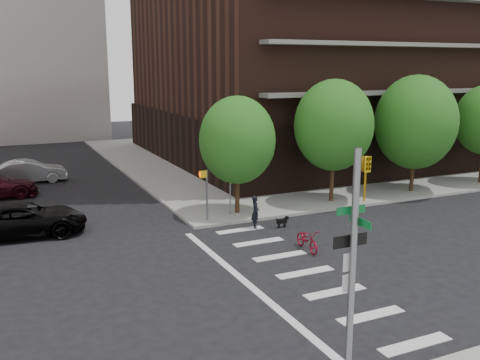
{
  "coord_description": "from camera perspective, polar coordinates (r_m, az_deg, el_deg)",
  "views": [
    {
      "loc": [
        -7.47,
        -16.6,
        7.86
      ],
      "look_at": [
        3.0,
        6.0,
        2.5
      ],
      "focal_mm": 40.0,
      "sensor_mm": 36.0,
      "label": 1
    }
  ],
  "objects": [
    {
      "name": "ground",
      "position": [
        19.82,
        -0.59,
        -11.21
      ],
      "size": [
        120.0,
        120.0,
        0.0
      ],
      "primitive_type": "plane",
      "color": "black",
      "rests_on": "ground"
    },
    {
      "name": "sidewalk_ne",
      "position": [
        49.5,
        9.93,
        2.92
      ],
      "size": [
        39.0,
        33.0,
        0.15
      ],
      "primitive_type": "cube",
      "color": "gray",
      "rests_on": "ground"
    },
    {
      "name": "crosswalk",
      "position": [
        20.75,
        5.06,
        -10.14
      ],
      "size": [
        3.85,
        13.0,
        0.01
      ],
      "color": "silver",
      "rests_on": "ground"
    },
    {
      "name": "tree_a",
      "position": [
        27.85,
        -0.3,
        4.27
      ],
      "size": [
        4.0,
        4.0,
        5.9
      ],
      "color": "#301E11",
      "rests_on": "sidewalk_ne"
    },
    {
      "name": "tree_b",
      "position": [
        30.75,
        9.98,
        5.78
      ],
      "size": [
        4.5,
        4.5,
        6.65
      ],
      "color": "#301E11",
      "rests_on": "sidewalk_ne"
    },
    {
      "name": "tree_c",
      "position": [
        34.53,
        18.23,
        5.87
      ],
      "size": [
        5.0,
        5.0,
        6.8
      ],
      "color": "#301E11",
      "rests_on": "sidewalk_ne"
    },
    {
      "name": "traffic_signal",
      "position": [
        12.59,
        11.85,
        -12.33
      ],
      "size": [
        0.9,
        0.75,
        6.0
      ],
      "color": "slate",
      "rests_on": "sidewalk_s"
    },
    {
      "name": "pedestrian_signal",
      "position": [
        27.07,
        -3.02,
        -0.69
      ],
      "size": [
        2.18,
        0.67,
        2.6
      ],
      "color": "slate",
      "rests_on": "sidewalk_ne"
    },
    {
      "name": "parked_car_black",
      "position": [
        26.97,
        -22.16,
        -3.95
      ],
      "size": [
        3.03,
        5.92,
        1.6
      ],
      "primitive_type": "imported",
      "rotation": [
        0.0,
        0.0,
        1.51
      ],
      "color": "black",
      "rests_on": "ground"
    },
    {
      "name": "parked_car_silver",
      "position": [
        39.03,
        -21.54,
        0.86
      ],
      "size": [
        1.74,
        4.82,
        1.58
      ],
      "primitive_type": "imported",
      "rotation": [
        0.0,
        0.0,
        1.58
      ],
      "color": "#9FA3A6",
      "rests_on": "ground"
    },
    {
      "name": "scooter",
      "position": [
        23.39,
        7.18,
        -6.33
      ],
      "size": [
        0.8,
        1.9,
        0.97
      ],
      "primitive_type": "imported",
      "rotation": [
        0.0,
        0.0,
        -0.08
      ],
      "color": "maroon",
      "rests_on": "ground"
    },
    {
      "name": "dog_walker",
      "position": [
        26.23,
        1.66,
        -3.43
      ],
      "size": [
        0.69,
        0.56,
        1.64
      ],
      "primitive_type": "imported",
      "rotation": [
        0.0,
        0.0,
        1.25
      ],
      "color": "black",
      "rests_on": "ground"
    },
    {
      "name": "dog",
      "position": [
        26.52,
        4.55,
        -4.38
      ],
      "size": [
        0.63,
        0.2,
        0.53
      ],
      "rotation": [
        0.0,
        0.0,
        0.06
      ],
      "color": "black",
      "rests_on": "ground"
    }
  ]
}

